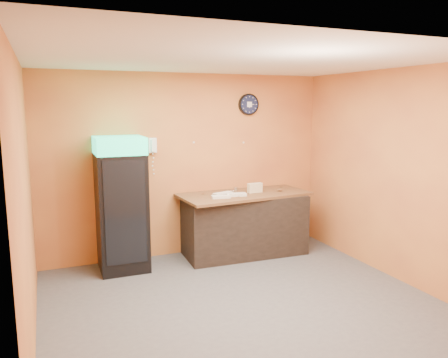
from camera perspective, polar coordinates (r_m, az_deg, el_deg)
floor at (r=5.40m, az=2.25°, el=-15.81°), size 4.50×4.50×0.00m
back_wall at (r=6.80m, az=-4.74°, el=1.83°), size 4.50×0.02×2.80m
left_wall at (r=4.52m, az=-24.53°, el=-2.97°), size 0.02×4.00×2.80m
right_wall at (r=6.24m, az=21.46°, el=0.49°), size 0.02×4.00×2.80m
ceiling at (r=4.90m, az=2.48°, el=15.27°), size 4.50×4.00×0.02m
beverage_cooler at (r=6.26m, az=-13.17°, el=-3.50°), size 0.67×0.69×1.89m
prep_counter at (r=6.89m, az=2.62°, el=-5.98°), size 1.90×0.91×0.93m
wall_clock at (r=7.10m, az=3.25°, el=9.70°), size 0.34×0.06×0.34m
wall_phone at (r=6.57m, az=-9.34°, el=4.38°), size 0.12×0.10×0.22m
butcher_paper at (r=6.78m, az=2.65°, el=-2.02°), size 2.05×1.05×0.04m
sub_roll_stack at (r=6.81m, az=4.06°, el=-1.16°), size 0.24×0.10×0.15m
wrapped_sandwich_left at (r=6.40m, az=-0.40°, el=-2.34°), size 0.29×0.15×0.04m
wrapped_sandwich_mid at (r=6.55m, az=1.60°, el=-2.06°), size 0.32×0.17×0.04m
wrapped_sandwich_right at (r=6.59m, az=-0.13°, el=-1.97°), size 0.33×0.21×0.04m
kitchen_tool at (r=6.90m, az=1.53°, el=-1.35°), size 0.07×0.07×0.07m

